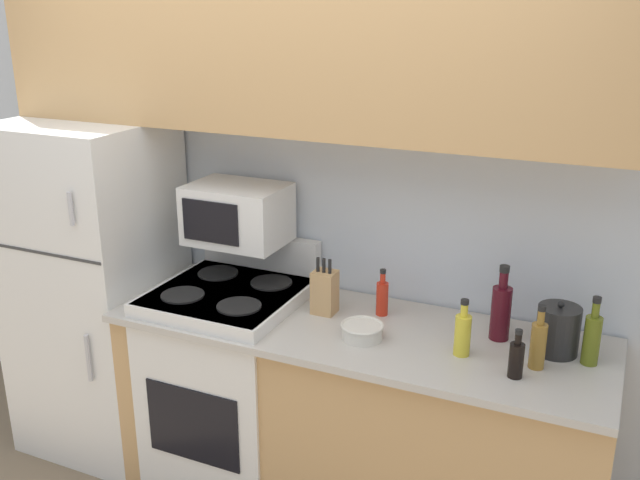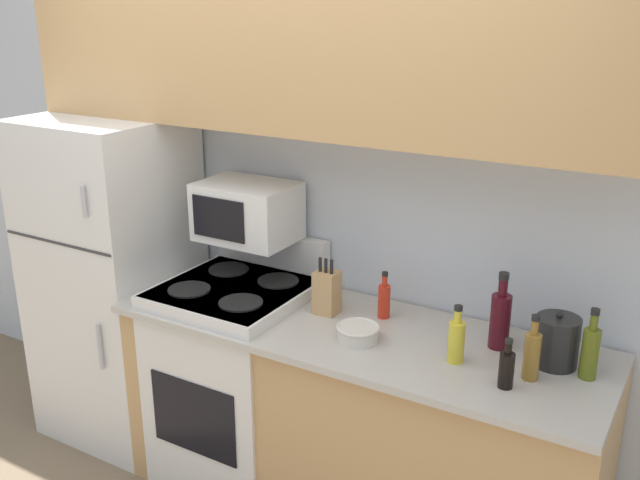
# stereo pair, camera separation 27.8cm
# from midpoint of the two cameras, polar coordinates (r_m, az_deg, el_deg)

# --- Properties ---
(wall_back) EXTENTS (8.00, 0.05, 2.55)m
(wall_back) POSITION_cam_midpoint_polar(r_m,az_deg,el_deg) (3.18, 2.96, 3.11)
(wall_back) COLOR silver
(wall_back) RESTS_ON ground_plane
(lower_cabinets) EXTENTS (2.00, 0.67, 0.89)m
(lower_cabinets) POSITION_cam_midpoint_polar(r_m,az_deg,el_deg) (3.10, 5.42, -14.35)
(lower_cabinets) COLOR tan
(lower_cabinets) RESTS_ON ground_plane
(refrigerator) EXTENTS (0.69, 0.65, 1.62)m
(refrigerator) POSITION_cam_midpoint_polar(r_m,az_deg,el_deg) (3.63, -14.01, -3.22)
(refrigerator) COLOR white
(refrigerator) RESTS_ON ground_plane
(upper_cabinets) EXTENTS (2.69, 0.33, 0.58)m
(upper_cabinets) POSITION_cam_midpoint_polar(r_m,az_deg,el_deg) (2.91, 1.38, 14.26)
(upper_cabinets) COLOR tan
(upper_cabinets) RESTS_ON refrigerator
(stove) EXTENTS (0.61, 0.65, 1.10)m
(stove) POSITION_cam_midpoint_polar(r_m,az_deg,el_deg) (3.32, -4.11, -11.00)
(stove) COLOR white
(stove) RESTS_ON ground_plane
(microwave) EXTENTS (0.42, 0.31, 0.26)m
(microwave) POSITION_cam_midpoint_polar(r_m,az_deg,el_deg) (3.16, -3.35, 2.26)
(microwave) COLOR white
(microwave) RESTS_ON stove
(knife_block) EXTENTS (0.10, 0.09, 0.24)m
(knife_block) POSITION_cam_midpoint_polar(r_m,az_deg,el_deg) (2.96, 3.25, -4.22)
(knife_block) COLOR tan
(knife_block) RESTS_ON lower_cabinets
(bowl) EXTENTS (0.17, 0.17, 0.06)m
(bowl) POSITION_cam_midpoint_polar(r_m,az_deg,el_deg) (2.76, 5.97, -7.43)
(bowl) COLOR silver
(bowl) RESTS_ON lower_cabinets
(bottle_olive_oil) EXTENTS (0.06, 0.06, 0.26)m
(bottle_olive_oil) POSITION_cam_midpoint_polar(r_m,az_deg,el_deg) (2.68, 23.66, -8.22)
(bottle_olive_oil) COLOR #5B6619
(bottle_olive_oil) RESTS_ON lower_cabinets
(bottle_vinegar) EXTENTS (0.06, 0.06, 0.24)m
(bottle_vinegar) POSITION_cam_midpoint_polar(r_m,az_deg,el_deg) (2.61, 19.60, -8.67)
(bottle_vinegar) COLOR olive
(bottle_vinegar) RESTS_ON lower_cabinets
(bottle_hot_sauce) EXTENTS (0.05, 0.05, 0.20)m
(bottle_hot_sauce) POSITION_cam_midpoint_polar(r_m,az_deg,el_deg) (2.94, 7.87, -4.80)
(bottle_hot_sauce) COLOR red
(bottle_hot_sauce) RESTS_ON lower_cabinets
(bottle_wine_red) EXTENTS (0.08, 0.08, 0.30)m
(bottle_wine_red) POSITION_cam_midpoint_polar(r_m,az_deg,el_deg) (2.78, 17.05, -6.09)
(bottle_wine_red) COLOR #470F19
(bottle_wine_red) RESTS_ON lower_cabinets
(bottle_soy_sauce) EXTENTS (0.05, 0.05, 0.18)m
(bottle_soy_sauce) POSITION_cam_midpoint_polar(r_m,az_deg,el_deg) (2.54, 17.82, -9.83)
(bottle_soy_sauce) COLOR black
(bottle_soy_sauce) RESTS_ON lower_cabinets
(bottle_cooking_spray) EXTENTS (0.06, 0.06, 0.22)m
(bottle_cooking_spray) POSITION_cam_midpoint_polar(r_m,az_deg,el_deg) (2.65, 13.86, -7.83)
(bottle_cooking_spray) COLOR gold
(bottle_cooking_spray) RESTS_ON lower_cabinets
(kettle) EXTENTS (0.16, 0.16, 0.21)m
(kettle) POSITION_cam_midpoint_polar(r_m,az_deg,el_deg) (2.73, 21.24, -7.63)
(kettle) COLOR black
(kettle) RESTS_ON lower_cabinets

